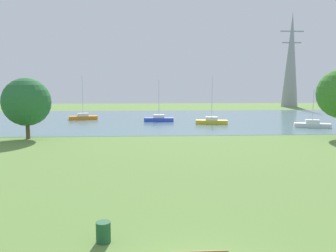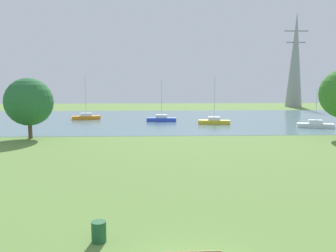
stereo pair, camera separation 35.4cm
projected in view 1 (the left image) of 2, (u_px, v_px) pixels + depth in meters
name	position (u px, v px, depth m)	size (l,w,h in m)	color
ground_plane	(165.00, 149.00, 32.10)	(160.00, 160.00, 0.00)	olive
litter_bin	(103.00, 232.00, 12.98)	(0.56, 0.56, 0.80)	#1E512D
water_surface	(157.00, 119.00, 59.86)	(140.00, 40.00, 0.02)	slate
sailboat_white	(312.00, 124.00, 48.01)	(5.03, 2.99, 5.38)	white
sailboat_yellow	(212.00, 121.00, 52.30)	(4.99, 2.36, 7.19)	yellow
sailboat_blue	(159.00, 119.00, 56.01)	(4.90, 1.84, 6.70)	blue
sailboat_orange	(83.00, 117.00, 59.10)	(5.02, 2.59, 7.53)	orange
sailboat_brown	(31.00, 114.00, 64.82)	(5.02, 2.61, 5.41)	brown
tree_mid_shore	(26.00, 102.00, 37.63)	(5.29, 5.29, 6.75)	brown
electricity_pylon	(291.00, 60.00, 92.90)	(6.40, 4.40, 25.42)	gray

